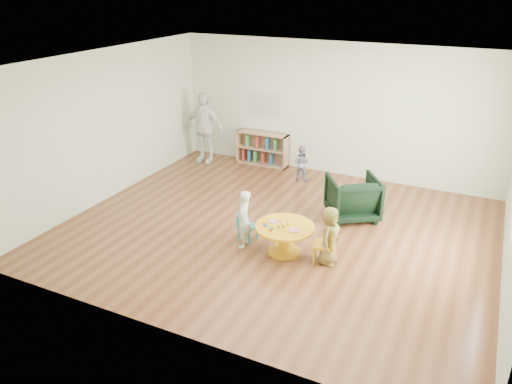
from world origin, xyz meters
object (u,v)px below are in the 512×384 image
Objects in this scene: activity_table at (285,234)px; bookshelf at (262,148)px; child_right at (329,236)px; toddler at (301,163)px; kid_chair_right at (326,244)px; armchair at (353,198)px; adult_caretaker at (204,128)px; child_left at (244,219)px; kid_chair_left at (246,225)px.

bookshelf is at bearing 120.06° from activity_table.
child_right reaches higher than toddler.
kid_chair_right is at bearing -52.29° from bookshelf.
bookshelf is (-2.02, 3.49, 0.05)m from activity_table.
armchair is 0.53× the size of adult_caretaker.
child_right is at bearing 60.46° from armchair.
armchair reaches higher than kid_chair_right.
kid_chair_right is 3.32m from toddler.
armchair is at bearing 133.11° from child_left.
armchair is at bearing 138.53° from toddler.
child_left reaches higher than kid_chair_right.
child_right reaches higher than activity_table.
bookshelf is (-2.69, 3.48, 0.07)m from kid_chair_right.
bookshelf is at bearing -68.21° from armchair.
armchair is 1.13× the size of toddler.
adult_caretaker is at bearing -2.81° from toddler.
adult_caretaker is (-2.63, 3.16, 0.33)m from child_left.
kid_chair_right is at bearing 58.89° from armchair.
toddler reaches higher than kid_chair_left.
kid_chair_right is at bearing 1.57° from activity_table.
adult_caretaker is (-2.57, 2.96, 0.54)m from kid_chair_left.
kid_chair_left is 0.58× the size of armchair.
child_left is 3.06m from toddler.
activity_table is at bearing 36.77° from armchair.
toddler reaches higher than activity_table.
kid_chair_right is (0.67, 0.02, -0.02)m from activity_table.
child_right reaches higher than kid_chair_left.
kid_chair_right is 0.35× the size of adult_caretaker.
kid_chair_right is 4.39m from bookshelf.
child_left is at bearing 80.68° from kid_chair_right.
armchair reaches higher than kid_chair_left.
kid_chair_right is at bearing 96.66° from kid_chair_left.
child_left is at bearing 28.01° from kid_chair_left.
kid_chair_right is at bearing -39.78° from adult_caretaker.
kid_chair_left is at bearing 87.33° from child_right.
child_right is 0.57× the size of adult_caretaker.
armchair is at bearing 70.07° from activity_table.
kid_chair_left is at bearing -51.21° from adult_caretaker.
armchair is 2.17m from child_left.
kid_chair_left is at bearing -173.66° from child_left.
bookshelf is 1.41m from adult_caretaker.
armchair reaches higher than activity_table.
bookshelf is 4.43m from child_right.
kid_chair_left is 1.46m from child_right.
toddler is at bearing 172.73° from child_left.
kid_chair_right is at bearing 117.43° from toddler.
child_right is 1.21× the size of toddler.
kid_chair_left is at bearing 92.69° from toddler.
child_right is at bearing 96.23° from kid_chair_left.
bookshelf is at bearing 39.72° from child_right.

